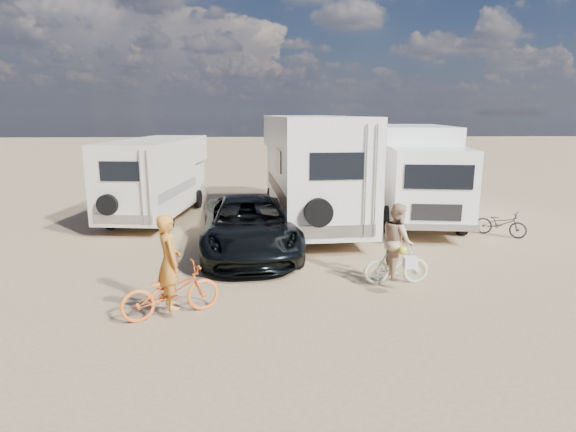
{
  "coord_description": "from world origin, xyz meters",
  "views": [
    {
      "loc": [
        -1.3,
        -10.5,
        3.98
      ],
      "look_at": [
        -0.73,
        1.74,
        1.3
      ],
      "focal_mm": 29.55,
      "sensor_mm": 36.0,
      "label": 1
    }
  ],
  "objects_px": {
    "cooler": "(272,244)",
    "rv_left": "(157,179)",
    "crate": "(338,233)",
    "rv_main": "(310,170)",
    "bike_woman": "(396,265)",
    "dark_suv": "(249,225)",
    "bike_man": "(171,291)",
    "bike_parked": "(501,223)",
    "rider_man": "(170,270)",
    "rider_woman": "(397,248)",
    "box_truck": "(415,173)"
  },
  "relations": [
    {
      "from": "rider_man",
      "to": "rider_woman",
      "type": "bearing_deg",
      "value": -97.12
    },
    {
      "from": "rv_main",
      "to": "crate",
      "type": "distance_m",
      "value": 3.03
    },
    {
      "from": "box_truck",
      "to": "rider_man",
      "type": "xyz_separation_m",
      "value": [
        -7.52,
        -8.54,
        -0.79
      ]
    },
    {
      "from": "rv_main",
      "to": "bike_woman",
      "type": "bearing_deg",
      "value": -81.32
    },
    {
      "from": "dark_suv",
      "to": "bike_man",
      "type": "distance_m",
      "value": 4.62
    },
    {
      "from": "rv_main",
      "to": "dark_suv",
      "type": "xyz_separation_m",
      "value": [
        -2.1,
        -3.73,
        -1.13
      ]
    },
    {
      "from": "bike_man",
      "to": "bike_parked",
      "type": "relative_size",
      "value": 1.22
    },
    {
      "from": "bike_man",
      "to": "bike_parked",
      "type": "bearing_deg",
      "value": -83.58
    },
    {
      "from": "cooler",
      "to": "crate",
      "type": "relative_size",
      "value": 1.02
    },
    {
      "from": "bike_parked",
      "to": "bike_woman",
      "type": "bearing_deg",
      "value": 172.37
    },
    {
      "from": "rv_left",
      "to": "bike_woman",
      "type": "bearing_deg",
      "value": -39.98
    },
    {
      "from": "rv_main",
      "to": "bike_woman",
      "type": "relative_size",
      "value": 5.78
    },
    {
      "from": "dark_suv",
      "to": "bike_man",
      "type": "bearing_deg",
      "value": -112.72
    },
    {
      "from": "bike_parked",
      "to": "cooler",
      "type": "bearing_deg",
      "value": 139.78
    },
    {
      "from": "rv_left",
      "to": "rider_man",
      "type": "xyz_separation_m",
      "value": [
        2.26,
        -9.25,
        -0.55
      ]
    },
    {
      "from": "cooler",
      "to": "rv_left",
      "type": "bearing_deg",
      "value": 124.19
    },
    {
      "from": "rider_woman",
      "to": "cooler",
      "type": "height_order",
      "value": "rider_woman"
    },
    {
      "from": "rider_woman",
      "to": "crate",
      "type": "bearing_deg",
      "value": 6.67
    },
    {
      "from": "crate",
      "to": "rider_woman",
      "type": "bearing_deg",
      "value": -79.82
    },
    {
      "from": "box_truck",
      "to": "dark_suv",
      "type": "bearing_deg",
      "value": -138.11
    },
    {
      "from": "cooler",
      "to": "bike_man",
      "type": "bearing_deg",
      "value": -122.91
    },
    {
      "from": "bike_man",
      "to": "cooler",
      "type": "distance_m",
      "value": 4.98
    },
    {
      "from": "bike_parked",
      "to": "dark_suv",
      "type": "bearing_deg",
      "value": 139.88
    },
    {
      "from": "bike_woman",
      "to": "bike_parked",
      "type": "relative_size",
      "value": 0.97
    },
    {
      "from": "rv_main",
      "to": "crate",
      "type": "relative_size",
      "value": 17.99
    },
    {
      "from": "rv_left",
      "to": "crate",
      "type": "xyz_separation_m",
      "value": [
        6.48,
        -3.5,
        -1.3
      ]
    },
    {
      "from": "box_truck",
      "to": "bike_parked",
      "type": "bearing_deg",
      "value": -44.71
    },
    {
      "from": "bike_man",
      "to": "crate",
      "type": "bearing_deg",
      "value": -61.14
    },
    {
      "from": "rv_main",
      "to": "dark_suv",
      "type": "relative_size",
      "value": 1.57
    },
    {
      "from": "rider_man",
      "to": "rider_woman",
      "type": "height_order",
      "value": "rider_man"
    },
    {
      "from": "dark_suv",
      "to": "bike_man",
      "type": "relative_size",
      "value": 2.92
    },
    {
      "from": "box_truck",
      "to": "cooler",
      "type": "relative_size",
      "value": 15.3
    },
    {
      "from": "cooler",
      "to": "crate",
      "type": "xyz_separation_m",
      "value": [
        2.15,
        1.23,
        -0.0
      ]
    },
    {
      "from": "bike_parked",
      "to": "rider_woman",
      "type": "bearing_deg",
      "value": 172.37
    },
    {
      "from": "bike_man",
      "to": "rider_woman",
      "type": "distance_m",
      "value": 5.23
    },
    {
      "from": "bike_parked",
      "to": "crate",
      "type": "relative_size",
      "value": 3.21
    },
    {
      "from": "box_truck",
      "to": "cooler",
      "type": "height_order",
      "value": "box_truck"
    },
    {
      "from": "rv_main",
      "to": "cooler",
      "type": "height_order",
      "value": "rv_main"
    },
    {
      "from": "rv_main",
      "to": "rv_left",
      "type": "bearing_deg",
      "value": 164.93
    },
    {
      "from": "bike_woman",
      "to": "bike_parked",
      "type": "height_order",
      "value": "bike_woman"
    },
    {
      "from": "rv_left",
      "to": "cooler",
      "type": "distance_m",
      "value": 6.54
    },
    {
      "from": "crate",
      "to": "bike_woman",
      "type": "bearing_deg",
      "value": -79.82
    },
    {
      "from": "rv_main",
      "to": "cooler",
      "type": "distance_m",
      "value": 4.24
    },
    {
      "from": "rv_main",
      "to": "crate",
      "type": "xyz_separation_m",
      "value": [
        0.72,
        -2.37,
        -1.73
      ]
    },
    {
      "from": "rv_left",
      "to": "bike_parked",
      "type": "height_order",
      "value": "rv_left"
    },
    {
      "from": "rider_woman",
      "to": "crate",
      "type": "distance_m",
      "value": 4.28
    },
    {
      "from": "rv_left",
      "to": "rider_woman",
      "type": "bearing_deg",
      "value": -39.98
    },
    {
      "from": "rv_left",
      "to": "rider_woman",
      "type": "height_order",
      "value": "rv_left"
    },
    {
      "from": "box_truck",
      "to": "rider_man",
      "type": "relative_size",
      "value": 4.11
    },
    {
      "from": "box_truck",
      "to": "rider_woman",
      "type": "bearing_deg",
      "value": -102.43
    }
  ]
}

